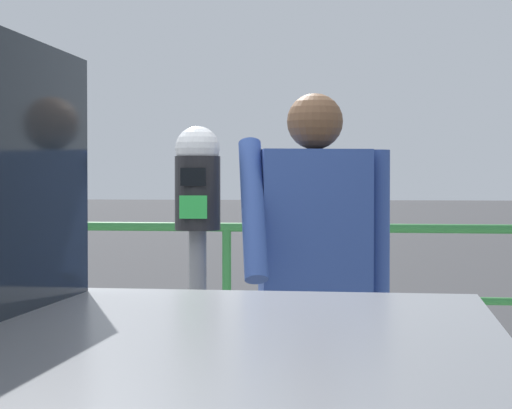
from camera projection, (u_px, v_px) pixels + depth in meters
The scene contains 3 objects.
parking_meter at pixel (198, 230), 3.73m from camera, with size 0.18×0.19×1.56m.
pedestrian_at_meter at pixel (315, 273), 3.80m from camera, with size 0.61×0.54×1.70m.
background_railing at pixel (227, 267), 6.34m from camera, with size 24.06×0.06×1.07m.
Camera 1 is at (1.15, -3.12, 1.46)m, focal length 66.02 mm.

